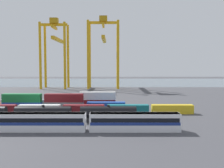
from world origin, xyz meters
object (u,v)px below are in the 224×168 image
at_px(passenger_train, 40,121).
at_px(gantry_crane_west, 55,46).
at_px(shipping_container_8, 64,106).
at_px(shipping_container_1, 39,109).
at_px(freight_tank_row, 43,114).
at_px(shipping_container_6, 22,106).
at_px(shipping_container_12, 19,103).
at_px(shipping_container_13, 58,103).
at_px(gantry_crane_central, 103,45).

bearing_deg(passenger_train, gantry_crane_west, 100.42).
distance_m(passenger_train, shipping_container_8, 26.44).
relative_size(shipping_container_1, shipping_container_8, 1.00).
relative_size(passenger_train, freight_tank_row, 1.28).
distance_m(passenger_train, shipping_container_6, 29.49).
bearing_deg(freight_tank_row, shipping_container_1, 109.98).
relative_size(shipping_container_1, shipping_container_12, 1.00).
xyz_separation_m(shipping_container_1, shipping_container_8, (6.18, 5.93, 0.00)).
bearing_deg(shipping_container_12, shipping_container_6, -64.19).
height_order(shipping_container_6, shipping_container_13, same).
xyz_separation_m(shipping_container_6, gantry_crane_central, (23.18, 81.99, 25.56)).
xyz_separation_m(freight_tank_row, shipping_container_8, (2.20, 16.90, -0.66)).
height_order(shipping_container_13, gantry_crane_west, gantry_crane_west).
relative_size(shipping_container_6, shipping_container_8, 1.00).
xyz_separation_m(gantry_crane_west, gantry_crane_central, (30.03, 0.06, 0.70)).
distance_m(shipping_container_6, shipping_container_13, 11.95).
bearing_deg(gantry_crane_west, shipping_container_12, -87.00).
bearing_deg(gantry_crane_central, shipping_container_13, -99.56).
height_order(shipping_container_1, shipping_container_13, same).
bearing_deg(shipping_container_6, shipping_container_8, 0.00).
relative_size(freight_tank_row, shipping_container_12, 3.88).
relative_size(passenger_train, gantry_crane_west, 1.40).
xyz_separation_m(shipping_container_8, gantry_crane_central, (9.88, 81.99, 25.56)).
bearing_deg(shipping_container_13, freight_tank_row, -88.17).
relative_size(shipping_container_1, gantry_crane_central, 0.27).
bearing_deg(gantry_crane_central, shipping_container_6, -105.79).
height_order(shipping_container_1, shipping_container_12, same).
bearing_deg(passenger_train, gantry_crane_central, 84.67).
xyz_separation_m(shipping_container_12, gantry_crane_west, (-3.98, 76.00, 24.86)).
relative_size(freight_tank_row, shipping_container_1, 3.88).
relative_size(shipping_container_1, gantry_crane_west, 0.28).
relative_size(passenger_train, shipping_container_1, 4.97).
bearing_deg(passenger_train, shipping_container_12, 116.23).
bearing_deg(shipping_container_13, shipping_container_12, 180.00).
height_order(freight_tank_row, gantry_crane_west, gantry_crane_west).
bearing_deg(shipping_container_8, freight_tank_row, -97.41).
height_order(shipping_container_1, shipping_container_6, same).
distance_m(shipping_container_12, gantry_crane_central, 84.37).
height_order(shipping_container_6, gantry_crane_west, gantry_crane_west).
xyz_separation_m(shipping_container_1, shipping_container_12, (-9.99, 11.87, 0.00)).
xyz_separation_m(passenger_train, shipping_container_6, (-13.08, 26.42, -0.84)).
height_order(passenger_train, shipping_container_12, passenger_train).
bearing_deg(shipping_container_13, shipping_container_8, -63.74).
bearing_deg(shipping_container_8, shipping_container_1, -136.19).
relative_size(shipping_container_8, shipping_container_12, 1.00).
xyz_separation_m(shipping_container_6, shipping_container_12, (-2.87, 5.93, 0.00)).
distance_m(freight_tank_row, gantry_crane_west, 103.32).
xyz_separation_m(freight_tank_row, shipping_container_13, (-0.73, 22.83, -0.66)).
bearing_deg(shipping_container_13, gantry_crane_west, 102.77).
height_order(shipping_container_8, gantry_crane_central, gantry_crane_central).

